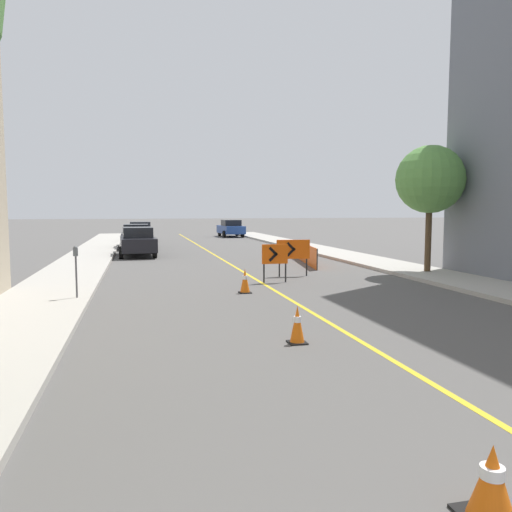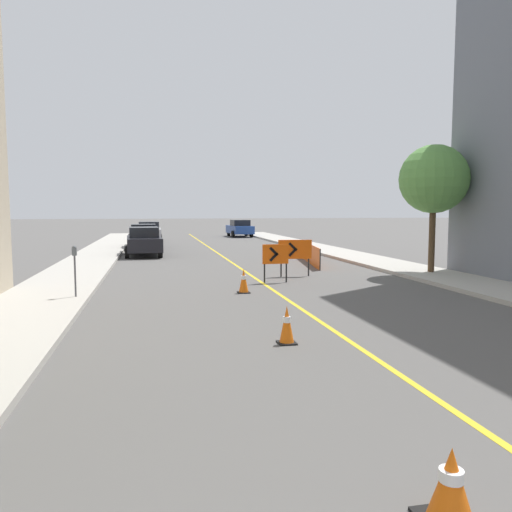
% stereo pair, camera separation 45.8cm
% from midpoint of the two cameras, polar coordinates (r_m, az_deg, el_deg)
% --- Properties ---
extents(lane_stripe, '(0.12, 57.66, 0.01)m').
position_cam_midpoint_polar(lane_stripe, '(24.18, -3.90, -0.70)').
color(lane_stripe, gold).
rests_on(lane_stripe, ground_plane).
extents(sidewalk_left, '(2.52, 57.66, 0.14)m').
position_cam_midpoint_polar(sidewalk_left, '(24.03, -19.92, -0.89)').
color(sidewalk_left, '#ADA89E').
rests_on(sidewalk_left, ground_plane).
extents(sidewalk_right, '(2.52, 57.66, 0.14)m').
position_cam_midpoint_polar(sidewalk_right, '(26.11, 10.80, -0.20)').
color(sidewalk_right, '#ADA89E').
rests_on(sidewalk_right, ground_plane).
extents(traffic_cone_second, '(0.47, 0.47, 0.64)m').
position_cam_midpoint_polar(traffic_cone_second, '(4.76, 22.65, -22.85)').
color(traffic_cone_second, black).
rests_on(traffic_cone_second, ground_plane).
extents(traffic_cone_third, '(0.35, 0.35, 0.73)m').
position_cam_midpoint_polar(traffic_cone_third, '(9.55, 3.36, -7.83)').
color(traffic_cone_third, black).
rests_on(traffic_cone_third, ground_plane).
extents(traffic_cone_fourth, '(0.37, 0.37, 0.75)m').
position_cam_midpoint_polar(traffic_cone_fourth, '(15.21, -2.13, -2.86)').
color(traffic_cone_fourth, black).
rests_on(traffic_cone_fourth, ground_plane).
extents(arrow_barricade_primary, '(0.92, 0.09, 1.34)m').
position_cam_midpoint_polar(arrow_barricade_primary, '(17.31, 1.41, 0.01)').
color(arrow_barricade_primary, '#EF560C').
rests_on(arrow_barricade_primary, ground_plane).
extents(arrow_barricade_secondary, '(1.28, 0.18, 1.40)m').
position_cam_midpoint_polar(arrow_barricade_secondary, '(18.99, 3.58, 0.63)').
color(arrow_barricade_secondary, '#EF560C').
rests_on(arrow_barricade_secondary, ground_plane).
extents(safety_mesh_fence, '(1.05, 6.16, 0.91)m').
position_cam_midpoint_polar(safety_mesh_fence, '(23.94, 5.05, 0.32)').
color(safety_mesh_fence, '#EF560C').
rests_on(safety_mesh_fence, ground_plane).
extents(parked_car_curb_near, '(2.01, 4.38, 1.59)m').
position_cam_midpoint_polar(parked_car_curb_near, '(28.00, -13.82, 1.61)').
color(parked_car_curb_near, black).
rests_on(parked_car_curb_near, ground_plane).
extents(parked_car_curb_mid, '(1.93, 4.31, 1.59)m').
position_cam_midpoint_polar(parked_car_curb_mid, '(33.68, -13.92, 2.21)').
color(parked_car_curb_mid, black).
rests_on(parked_car_curb_mid, ground_plane).
extents(parked_car_curb_far, '(1.93, 4.31, 1.59)m').
position_cam_midpoint_polar(parked_car_curb_far, '(40.48, -13.39, 2.71)').
color(parked_car_curb_far, '#B7B7BC').
rests_on(parked_car_curb_far, ground_plane).
extents(parked_car_opposite_side, '(2.05, 4.40, 1.59)m').
position_cam_midpoint_polar(parked_car_opposite_side, '(46.91, -3.18, 3.18)').
color(parked_car_opposite_side, navy).
rests_on(parked_car_opposite_side, ground_plane).
extents(parking_meter_near_curb, '(0.12, 0.11, 1.42)m').
position_cam_midpoint_polar(parking_meter_near_curb, '(14.49, -20.76, -0.57)').
color(parking_meter_near_curb, '#4C4C51').
rests_on(parking_meter_near_curb, sidewalk_left).
extents(street_tree_right_near, '(2.61, 2.61, 4.87)m').
position_cam_midpoint_polar(street_tree_right_near, '(20.45, 18.66, 8.25)').
color(street_tree_right_near, '#4C3823').
rests_on(street_tree_right_near, sidewalk_right).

